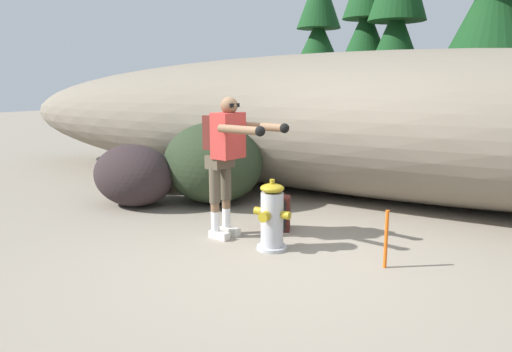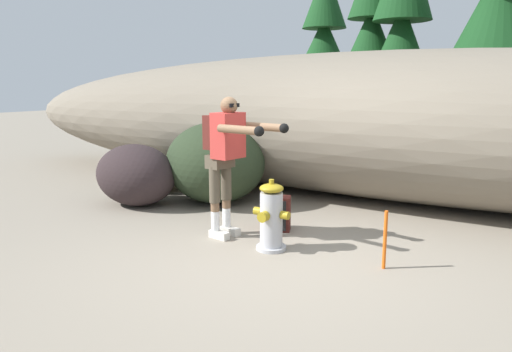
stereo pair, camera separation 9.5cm
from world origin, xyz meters
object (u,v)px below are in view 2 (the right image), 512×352
at_px(spare_backpack, 278,214).
at_px(boulder_large, 136,175).
at_px(fire_hydrant, 271,218).
at_px(utility_worker, 227,149).
at_px(boulder_mid, 215,163).
at_px(boulder_small, 158,173).
at_px(survey_stake, 385,240).

distance_m(spare_backpack, boulder_large, 2.48).
distance_m(fire_hydrant, spare_backpack, 0.74).
bearing_deg(boulder_large, fire_hydrant, -13.50).
bearing_deg(boulder_large, spare_backpack, 0.20).
relative_size(utility_worker, boulder_large, 1.25).
relative_size(fire_hydrant, boulder_mid, 0.49).
distance_m(fire_hydrant, utility_worker, 0.97).
xyz_separation_m(fire_hydrant, boulder_mid, (-1.82, 1.45, 0.26)).
bearing_deg(fire_hydrant, boulder_small, 153.33).
height_order(spare_backpack, boulder_large, boulder_large).
bearing_deg(boulder_small, fire_hydrant, -26.67).
distance_m(boulder_mid, boulder_small, 1.39).
height_order(boulder_large, boulder_small, boulder_large).
distance_m(fire_hydrant, boulder_large, 2.82).
bearing_deg(utility_worker, boulder_large, 172.79).
bearing_deg(utility_worker, survey_stake, 8.07).
distance_m(fire_hydrant, boulder_mid, 2.35).
height_order(boulder_large, survey_stake, boulder_large).
distance_m(boulder_small, survey_stake, 4.66).
bearing_deg(utility_worker, boulder_small, 157.12).
relative_size(boulder_large, boulder_small, 1.58).
xyz_separation_m(boulder_large, boulder_small, (-0.43, 0.93, -0.16)).
height_order(utility_worker, spare_backpack, utility_worker).
height_order(fire_hydrant, boulder_large, boulder_large).
xyz_separation_m(boulder_small, survey_stake, (4.41, -1.49, -0.00)).
xyz_separation_m(fire_hydrant, spare_backpack, (-0.27, 0.67, -0.15)).
height_order(boulder_small, survey_stake, boulder_small).
relative_size(fire_hydrant, boulder_small, 0.93).
bearing_deg(survey_stake, utility_worker, -179.84).
bearing_deg(survey_stake, boulder_large, 172.04).
relative_size(fire_hydrant, utility_worker, 0.48).
height_order(utility_worker, survey_stake, utility_worker).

